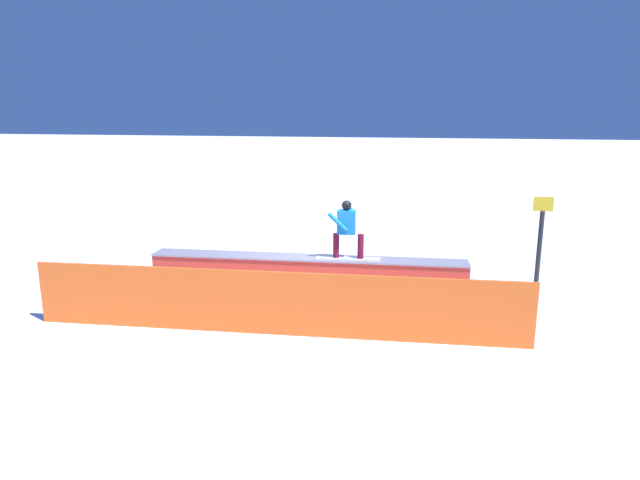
% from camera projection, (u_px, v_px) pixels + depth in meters
% --- Properties ---
extents(ground_plane, '(120.00, 120.00, 0.00)m').
position_uv_depth(ground_plane, '(307.00, 283.00, 13.12)').
color(ground_plane, white).
extents(grind_box, '(7.31, 0.83, 0.63)m').
position_uv_depth(grind_box, '(307.00, 271.00, 13.05)').
color(grind_box, red).
rests_on(grind_box, ground_plane).
extents(snowboarder, '(1.46, 0.44, 1.33)m').
position_uv_depth(snowboarder, '(347.00, 228.00, 12.68)').
color(snowboarder, silver).
rests_on(snowboarder, grind_box).
extents(safety_fence, '(8.99, 0.35, 1.18)m').
position_uv_depth(safety_fence, '(274.00, 303.00, 10.07)').
color(safety_fence, orange).
rests_on(safety_fence, ground_plane).
extents(trail_marker, '(0.40, 0.10, 2.17)m').
position_uv_depth(trail_marker, '(540.00, 244.00, 11.96)').
color(trail_marker, '#262628').
rests_on(trail_marker, ground_plane).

